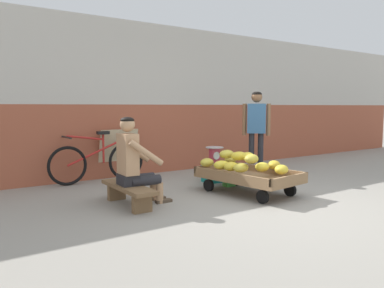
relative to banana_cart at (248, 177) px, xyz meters
The scene contains 12 objects.
ground_plane 0.86m from the banana_cart, 100.82° to the right, with size 80.00×80.00×0.00m, color gray.
back_wall 2.74m from the banana_cart, 93.60° to the left, with size 16.00×0.30×2.80m.
banana_cart is the anchor object (origin of this frame).
banana_pile 0.25m from the banana_cart, 159.37° to the left, with size 0.95×1.45×0.27m.
low_bench 1.78m from the banana_cart, 168.03° to the left, with size 0.32×1.11×0.27m.
vendor_seated 1.72m from the banana_cart, 167.55° to the left, with size 0.69×0.50×1.14m.
plastic_crate 1.01m from the banana_cart, 81.24° to the left, with size 0.36×0.28×0.30m.
weighing_scale 1.03m from the banana_cart, 81.23° to the left, with size 0.30×0.30×0.29m.
bicycle_near_left 2.56m from the banana_cart, 125.35° to the left, with size 1.66×0.48×0.86m.
sign_board 2.52m from the banana_cart, 113.94° to the left, with size 0.70×0.27×0.87m.
customer_adult 1.50m from the banana_cart, 41.13° to the left, with size 0.38×0.37×1.53m.
shopping_bag 0.59m from the banana_cart, 78.34° to the left, with size 0.18×0.12×0.24m, color green.
Camera 1 is at (-3.70, -3.28, 1.27)m, focal length 36.24 mm.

